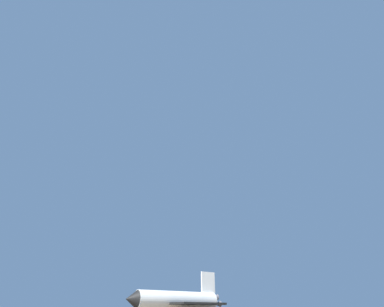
# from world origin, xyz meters

# --- Properties ---
(space_shuttle) EXTENTS (38.74, 25.47, 15.80)m
(space_shuttle) POSITION_xyz_m (-3.53, 3.39, 5.35)
(space_shuttle) COLOR white
(space_shuttle) RESTS_ON ground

